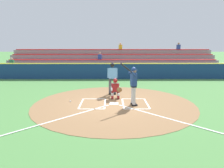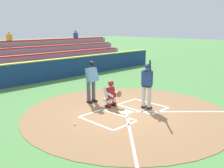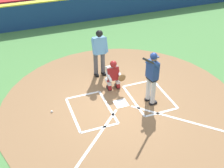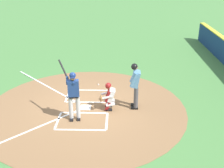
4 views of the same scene
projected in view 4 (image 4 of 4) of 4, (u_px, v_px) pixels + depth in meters
ground_plane at (86, 108)px, 11.15m from camera, size 120.00×120.00×0.00m
dirt_circle at (86, 107)px, 11.15m from camera, size 8.00×8.00×0.01m
home_plate_and_chalk at (64, 107)px, 11.16m from camera, size 7.93×4.91×0.01m
batter at (73, 93)px, 9.87m from camera, size 0.87×0.83×2.13m
catcher at (109, 96)px, 10.80m from camera, size 0.59×0.60×1.13m
plate_umpire at (135, 83)px, 10.73m from camera, size 0.59×0.42×1.86m
baseball at (98, 84)px, 13.19m from camera, size 0.07×0.07×0.07m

